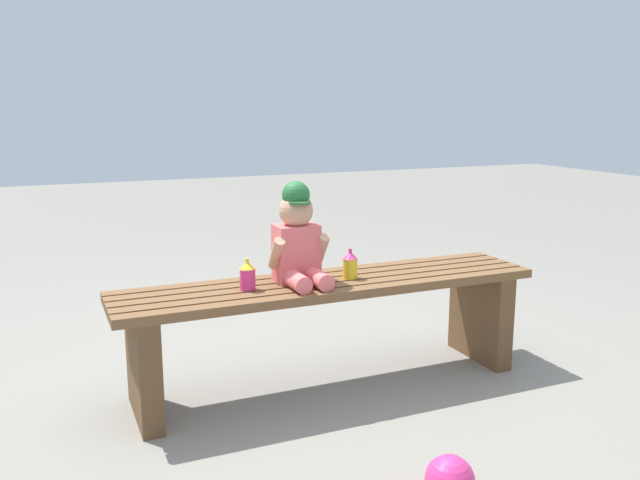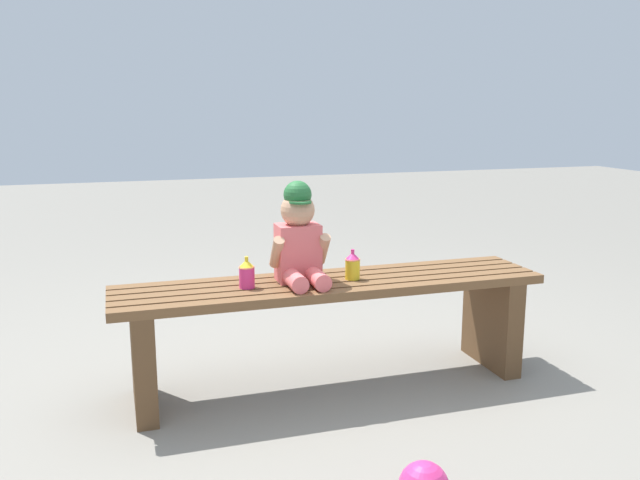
{
  "view_description": "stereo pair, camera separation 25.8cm",
  "coord_description": "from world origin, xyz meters",
  "px_view_note": "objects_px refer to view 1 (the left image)",
  "views": [
    {
      "loc": [
        -1.06,
        -2.37,
        1.15
      ],
      "look_at": [
        -0.06,
        -0.05,
        0.63
      ],
      "focal_mm": 37.23,
      "sensor_mm": 36.0,
      "label": 1
    },
    {
      "loc": [
        -0.82,
        -2.46,
        1.15
      ],
      "look_at": [
        -0.06,
        -0.05,
        0.63
      ],
      "focal_mm": 37.23,
      "sensor_mm": 36.0,
      "label": 2
    }
  ],
  "objects_px": {
    "sippy_cup_left": "(248,275)",
    "park_bench": "(330,314)",
    "sippy_cup_right": "(350,264)",
    "toy_ball": "(450,480)",
    "child_figure": "(298,239)"
  },
  "relations": [
    {
      "from": "sippy_cup_right",
      "to": "toy_ball",
      "type": "height_order",
      "value": "sippy_cup_right"
    },
    {
      "from": "sippy_cup_right",
      "to": "park_bench",
      "type": "bearing_deg",
      "value": 174.16
    },
    {
      "from": "park_bench",
      "to": "toy_ball",
      "type": "bearing_deg",
      "value": -91.44
    },
    {
      "from": "sippy_cup_left",
      "to": "park_bench",
      "type": "bearing_deg",
      "value": 1.45
    },
    {
      "from": "sippy_cup_left",
      "to": "sippy_cup_right",
      "type": "bearing_deg",
      "value": 0.0
    },
    {
      "from": "park_bench",
      "to": "toy_ball",
      "type": "height_order",
      "value": "park_bench"
    },
    {
      "from": "park_bench",
      "to": "sippy_cup_right",
      "type": "bearing_deg",
      "value": -5.84
    },
    {
      "from": "park_bench",
      "to": "sippy_cup_left",
      "type": "distance_m",
      "value": 0.4
    },
    {
      "from": "sippy_cup_left",
      "to": "sippy_cup_right",
      "type": "distance_m",
      "value": 0.44
    },
    {
      "from": "child_figure",
      "to": "park_bench",
      "type": "bearing_deg",
      "value": -8.96
    },
    {
      "from": "park_bench",
      "to": "sippy_cup_left",
      "type": "relative_size",
      "value": 14.08
    },
    {
      "from": "toy_ball",
      "to": "sippy_cup_right",
      "type": "bearing_deg",
      "value": 83.09
    },
    {
      "from": "sippy_cup_right",
      "to": "toy_ball",
      "type": "bearing_deg",
      "value": -96.91
    },
    {
      "from": "park_bench",
      "to": "toy_ball",
      "type": "distance_m",
      "value": 0.94
    },
    {
      "from": "park_bench",
      "to": "sippy_cup_left",
      "type": "bearing_deg",
      "value": -178.55
    }
  ]
}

